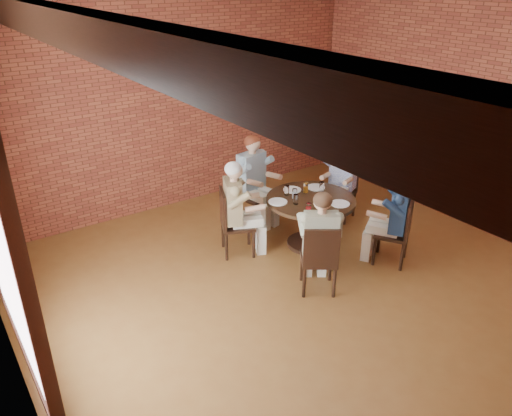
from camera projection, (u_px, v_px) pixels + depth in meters
floor at (317, 298)px, 6.10m from camera, size 7.00×7.00×0.00m
wall_back at (178, 104)px, 7.96m from camera, size 7.00×0.00×7.00m
wall_right at (498, 121)px, 7.04m from camera, size 0.00×7.00×7.00m
ceiling_beam at (73, 28)px, 3.43m from camera, size 0.22×6.90×0.26m
dining_table at (310, 213)px, 7.05m from camera, size 1.25×1.25×0.75m
chair_a at (343, 187)px, 7.94m from camera, size 0.55×0.55×0.93m
diner_a at (341, 180)px, 7.81m from camera, size 0.79×0.73×1.32m
chair_b at (250, 189)px, 7.82m from camera, size 0.54×0.54×0.97m
diner_b at (254, 180)px, 7.69m from camera, size 0.69×0.79×1.40m
chair_c at (231, 220)px, 6.87m from camera, size 0.58×0.58×0.95m
diner_c at (237, 209)px, 6.81m from camera, size 0.83×0.77×1.36m
chair_d at (320, 257)px, 6.00m from camera, size 0.59×0.59×0.94m
diner_d at (320, 242)px, 6.01m from camera, size 0.80×0.84×1.33m
chair_e at (399, 229)px, 6.64m from camera, size 0.59×0.59×0.94m
diner_e at (394, 218)px, 6.60m from camera, size 0.80×0.83×1.34m
plate_a at (316, 187)px, 7.29m from camera, size 0.26×0.26×0.01m
plate_b at (292, 190)px, 7.21m from camera, size 0.26×0.26×0.01m
plate_c at (278, 202)px, 6.84m from camera, size 0.26×0.26×0.01m
plate_d at (340, 204)px, 6.78m from camera, size 0.26×0.26×0.01m
glass_a at (322, 187)px, 7.16m from camera, size 0.07×0.07×0.14m
glass_b at (306, 188)px, 7.12m from camera, size 0.07×0.07×0.14m
glass_c at (287, 190)px, 7.03m from camera, size 0.07×0.07×0.14m
glass_d at (295, 194)px, 6.93m from camera, size 0.07×0.07×0.14m
glass_e at (296, 199)px, 6.76m from camera, size 0.07×0.07×0.14m
glass_f at (309, 208)px, 6.51m from camera, size 0.07×0.07×0.14m
glass_g at (326, 199)px, 6.76m from camera, size 0.07×0.07×0.14m
smartphone at (346, 202)px, 6.83m from camera, size 0.08×0.15×0.01m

